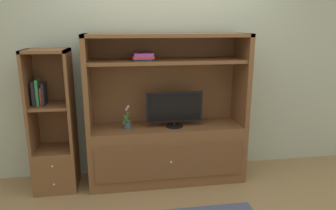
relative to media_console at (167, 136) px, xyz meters
name	(u,v)px	position (x,y,z in m)	size (l,w,h in m)	color
ground_plane	(173,196)	(0.00, -0.41, -0.52)	(8.00, 8.00, 0.00)	#99754C
painted_rear_wall	(163,55)	(0.00, 0.34, 0.88)	(6.00, 0.10, 2.80)	#ADB29E
media_console	(167,136)	(0.00, 0.00, 0.00)	(1.73, 0.51, 1.65)	brown
tv_monitor	(174,109)	(0.07, -0.06, 0.34)	(0.62, 0.19, 0.39)	black
potted_plant	(128,123)	(-0.44, -0.04, 0.19)	(0.09, 0.09, 0.26)	#384C56
magazine_stack	(143,56)	(-0.26, -0.01, 0.90)	(0.23, 0.32, 0.08)	#2D519E
bookshelf_tall	(55,143)	(-1.22, 0.00, -0.01)	(0.44, 0.42, 1.51)	brown
upright_book_row	(39,93)	(-1.32, -0.01, 0.54)	(0.12, 0.18, 0.26)	black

